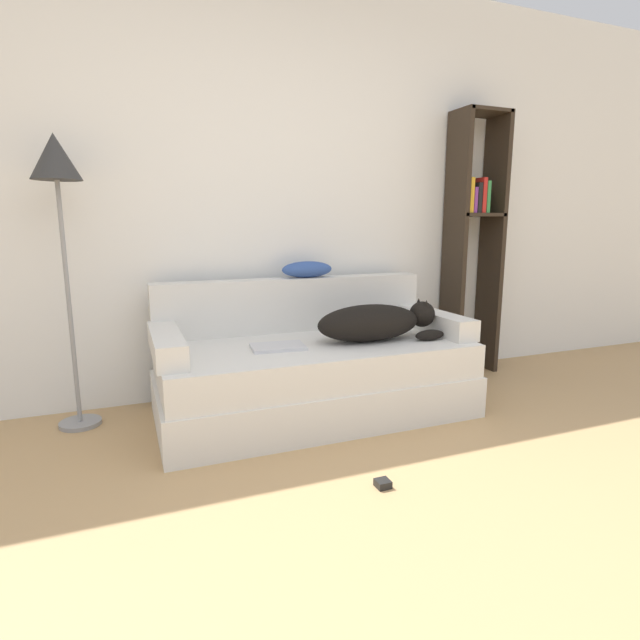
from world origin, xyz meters
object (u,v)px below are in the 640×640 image
(dog, at_px, (376,322))
(laptop, at_px, (278,347))
(power_adapter, at_px, (383,484))
(throw_pillow, at_px, (307,269))
(floor_lamp, at_px, (57,185))
(couch, at_px, (314,378))
(bookshelf, at_px, (474,232))

(dog, height_order, laptop, dog)
(power_adapter, bearing_deg, throw_pillow, 83.97)
(throw_pillow, xyz_separation_m, floor_lamp, (-1.40, -0.08, 0.49))
(dog, relative_size, laptop, 2.45)
(laptop, height_order, throw_pillow, throw_pillow)
(couch, bearing_deg, laptop, -165.56)
(couch, xyz_separation_m, laptop, (-0.24, -0.06, 0.23))
(dog, bearing_deg, floor_lamp, 166.48)
(bookshelf, bearing_deg, laptop, -164.54)
(couch, relative_size, laptop, 5.80)
(dog, distance_m, laptop, 0.61)
(laptop, distance_m, bookshelf, 1.83)
(couch, height_order, bookshelf, bookshelf)
(bookshelf, bearing_deg, dog, -155.39)
(couch, relative_size, throw_pillow, 5.33)
(dog, height_order, floor_lamp, floor_lamp)
(throw_pillow, height_order, power_adapter, throw_pillow)
(throw_pillow, xyz_separation_m, power_adapter, (-0.14, -1.31, -0.81))
(laptop, distance_m, floor_lamp, 1.42)
(bookshelf, relative_size, floor_lamp, 1.21)
(bookshelf, xyz_separation_m, floor_lamp, (-2.73, -0.09, 0.26))
(dog, height_order, power_adapter, dog)
(floor_lamp, bearing_deg, couch, -13.37)
(power_adapter, bearing_deg, bookshelf, 42.16)
(throw_pillow, relative_size, bookshelf, 0.18)
(couch, height_order, dog, dog)
(couch, bearing_deg, bookshelf, 15.63)
(bookshelf, bearing_deg, power_adapter, -137.84)
(couch, height_order, floor_lamp, floor_lamp)
(laptop, relative_size, throw_pillow, 0.92)
(couch, relative_size, floor_lamp, 1.15)
(bookshelf, bearing_deg, couch, -164.37)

